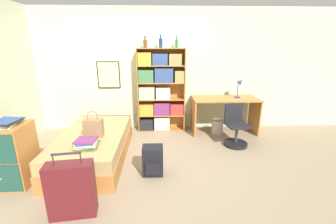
% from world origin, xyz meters
% --- Properties ---
extents(ground_plane, '(14.00, 14.00, 0.00)m').
position_xyz_m(ground_plane, '(0.00, 0.00, 0.00)').
color(ground_plane, gray).
extents(wall_back, '(10.00, 0.09, 2.60)m').
position_xyz_m(wall_back, '(-0.00, 1.48, 1.30)').
color(wall_back, beige).
rests_on(wall_back, ground_plane).
extents(bed, '(1.04, 1.94, 0.46)m').
position_xyz_m(bed, '(-0.75, 0.02, 0.23)').
color(bed, '#B77538').
rests_on(bed, ground_plane).
extents(handbag, '(0.29, 0.17, 0.42)m').
position_xyz_m(handbag, '(-0.68, -0.12, 0.61)').
color(handbag, '#93704C').
rests_on(handbag, bed).
extents(book_stack_on_bed, '(0.35, 0.38, 0.10)m').
position_xyz_m(book_stack_on_bed, '(-0.69, -0.49, 0.50)').
color(book_stack_on_bed, '#B2382D').
rests_on(book_stack_on_bed, bed).
extents(suitcase, '(0.52, 0.26, 0.78)m').
position_xyz_m(suitcase, '(-0.62, -1.32, 0.32)').
color(suitcase, '#5B191E').
rests_on(suitcase, ground_plane).
extents(dresser, '(0.52, 0.52, 0.85)m').
position_xyz_m(dresser, '(-1.66, -0.67, 0.43)').
color(dresser, '#B77538').
rests_on(dresser, ground_plane).
extents(magazine_pile_on_dresser, '(0.32, 0.38, 0.08)m').
position_xyz_m(magazine_pile_on_dresser, '(-1.61, -0.68, 0.90)').
color(magazine_pile_on_dresser, silver).
rests_on(magazine_pile_on_dresser, dresser).
extents(bookcase, '(1.01, 0.28, 1.79)m').
position_xyz_m(bookcase, '(0.36, 1.29, 0.89)').
color(bookcase, '#B77538').
rests_on(bookcase, ground_plane).
extents(bottle_green, '(0.08, 0.08, 0.23)m').
position_xyz_m(bottle_green, '(0.09, 1.27, 1.87)').
color(bottle_green, brown).
rests_on(bottle_green, bookcase).
extents(bottle_brown, '(0.08, 0.08, 0.26)m').
position_xyz_m(bottle_brown, '(0.40, 1.26, 1.89)').
color(bottle_brown, navy).
rests_on(bottle_brown, bookcase).
extents(bottle_clear, '(0.06, 0.06, 0.22)m').
position_xyz_m(bottle_clear, '(0.72, 1.32, 1.87)').
color(bottle_clear, '#1E6B2D').
rests_on(bottle_clear, bookcase).
extents(desk, '(1.38, 0.64, 0.77)m').
position_xyz_m(desk, '(1.76, 1.11, 0.54)').
color(desk, '#B77538').
rests_on(desk, ground_plane).
extents(desk_lamp, '(0.19, 0.14, 0.42)m').
position_xyz_m(desk_lamp, '(2.05, 1.15, 1.04)').
color(desk_lamp, navy).
rests_on(desk_lamp, desk).
extents(desk_chair, '(0.46, 0.46, 0.78)m').
position_xyz_m(desk_chair, '(1.80, 0.45, 0.25)').
color(desk_chair, black).
rests_on(desk_chair, ground_plane).
extents(backpack, '(0.30, 0.26, 0.44)m').
position_xyz_m(backpack, '(0.26, -0.51, 0.22)').
color(backpack, black).
rests_on(backpack, ground_plane).
extents(waste_bin, '(0.25, 0.25, 0.29)m').
position_xyz_m(waste_bin, '(1.61, 1.05, 0.15)').
color(waste_bin, '#B7B2A8').
rests_on(waste_bin, ground_plane).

